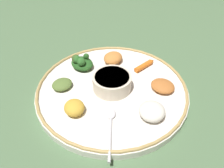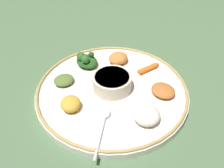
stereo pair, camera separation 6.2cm
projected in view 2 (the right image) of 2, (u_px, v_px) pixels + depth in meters
name	position (u px, v px, depth m)	size (l,w,h in m)	color
ground_plane	(112.00, 93.00, 0.64)	(2.40, 2.40, 0.00)	#4C6B47
platter	(112.00, 91.00, 0.64)	(0.42, 0.42, 0.02)	white
platter_rim	(112.00, 87.00, 0.63)	(0.41, 0.41, 0.01)	tan
center_bowl	(112.00, 82.00, 0.62)	(0.11, 0.11, 0.04)	beige
spoon	(103.00, 123.00, 0.53)	(0.12, 0.10, 0.01)	silver
greens_pile	(86.00, 60.00, 0.70)	(0.06, 0.07, 0.05)	#23511E
carrot_near_spoon	(149.00, 68.00, 0.69)	(0.08, 0.03, 0.02)	orange
mound_lentil_yellow	(71.00, 104.00, 0.56)	(0.06, 0.05, 0.03)	gold
mound_chickpea	(163.00, 90.00, 0.61)	(0.07, 0.06, 0.02)	#B2662D
mound_squash	(118.00, 58.00, 0.71)	(0.06, 0.06, 0.03)	#C67A38
mound_collards	(64.00, 80.00, 0.64)	(0.06, 0.05, 0.02)	#567033
mound_rice_white	(147.00, 115.00, 0.53)	(0.07, 0.06, 0.03)	silver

